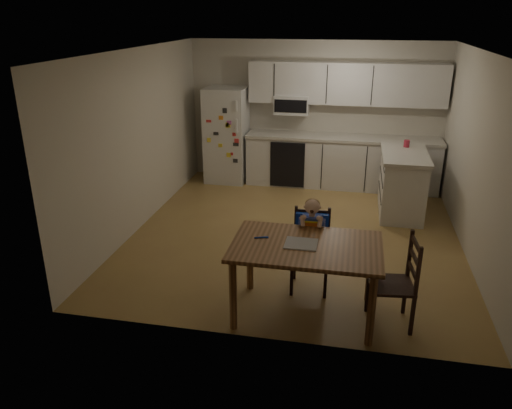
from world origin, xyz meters
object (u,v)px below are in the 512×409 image
Objects in this scene: red_cup at (407,143)px; chair_booster at (311,234)px; refrigerator at (227,135)px; chair_side at (402,276)px; dining_table at (306,254)px; kitchen_island at (402,183)px.

red_cup is 3.16m from chair_booster.
refrigerator reaches higher than chair_side.
kitchen_island is at bearing 69.58° from dining_table.
kitchen_island reaches higher than chair_side.
chair_side is at bearing 1.02° from dining_table.
kitchen_island is at bearing 63.13° from chair_booster.
kitchen_island is 3.32m from dining_table.
red_cup is (3.09, -0.67, 0.17)m from refrigerator.
refrigerator reaches higher than kitchen_island.
chair_side is (2.84, -4.13, -0.31)m from refrigerator.
chair_side is (-0.21, -3.09, 0.05)m from kitchen_island.
dining_table is 1.37× the size of chair_booster.
chair_side is at bearing -32.69° from chair_booster.
chair_booster is (-1.16, -2.54, 0.17)m from kitchen_island.
refrigerator is 1.14× the size of dining_table.
chair_booster reaches higher than dining_table.
refrigerator is at bearing 161.12° from kitchen_island.
refrigerator is 1.30× the size of kitchen_island.
kitchen_island is 1.37× the size of chair_side.
chair_booster reaches higher than kitchen_island.
red_cup is at bearing 83.60° from kitchen_island.
chair_booster reaches higher than red_cup.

